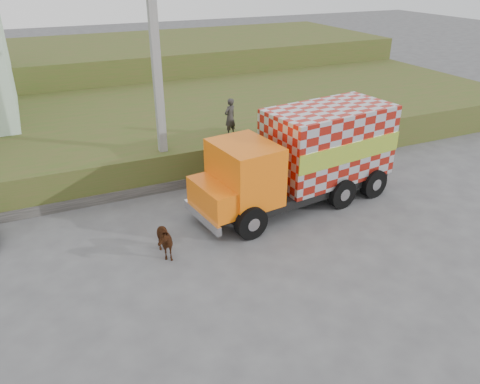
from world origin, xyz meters
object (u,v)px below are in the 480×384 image
utility_pole (158,85)px  pedestrian (230,117)px  cargo_truck (305,157)px  cow (161,240)px

utility_pole → pedestrian: size_ratio=4.96×
cargo_truck → pedestrian: size_ratio=4.98×
utility_pole → cow: 6.18m
cow → utility_pole: bearing=69.1°
utility_pole → pedestrian: bearing=9.7°
cargo_truck → cow: 6.18m
cargo_truck → utility_pole: bearing=133.9°
pedestrian → cargo_truck: bearing=83.3°
utility_pole → cargo_truck: utility_pole is taller
utility_pole → cargo_truck: bearing=-38.4°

